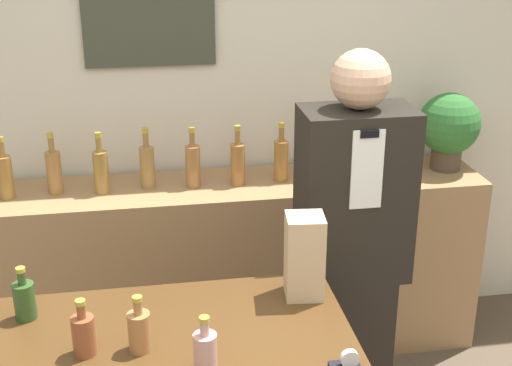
{
  "coord_description": "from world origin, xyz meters",
  "views": [
    {
      "loc": [
        -0.36,
        -1.5,
        2.22
      ],
      "look_at": [
        0.07,
        1.07,
        1.19
      ],
      "focal_mm": 50.0,
      "sensor_mm": 36.0,
      "label": 1
    }
  ],
  "objects_px": {
    "paper_bag": "(304,256)",
    "tape_dispenser": "(347,365)",
    "potted_plant": "(449,126)",
    "shopkeeper": "(351,260)"
  },
  "relations": [
    {
      "from": "shopkeeper",
      "to": "potted_plant",
      "type": "relative_size",
      "value": 4.34
    },
    {
      "from": "shopkeeper",
      "to": "tape_dispenser",
      "type": "relative_size",
      "value": 19.16
    },
    {
      "from": "paper_bag",
      "to": "tape_dispenser",
      "type": "height_order",
      "value": "paper_bag"
    },
    {
      "from": "potted_plant",
      "to": "tape_dispenser",
      "type": "xyz_separation_m",
      "value": [
        -0.98,
        -1.57,
        -0.2
      ]
    },
    {
      "from": "shopkeeper",
      "to": "tape_dispenser",
      "type": "xyz_separation_m",
      "value": [
        -0.26,
        -0.82,
        0.1
      ]
    },
    {
      "from": "potted_plant",
      "to": "paper_bag",
      "type": "bearing_deg",
      "value": -132.08
    },
    {
      "from": "paper_bag",
      "to": "tape_dispenser",
      "type": "xyz_separation_m",
      "value": [
        0.02,
        -0.45,
        -0.13
      ]
    },
    {
      "from": "tape_dispenser",
      "to": "potted_plant",
      "type": "bearing_deg",
      "value": 57.86
    },
    {
      "from": "paper_bag",
      "to": "potted_plant",
      "type": "bearing_deg",
      "value": 47.92
    },
    {
      "from": "potted_plant",
      "to": "shopkeeper",
      "type": "bearing_deg",
      "value": -133.96
    }
  ]
}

